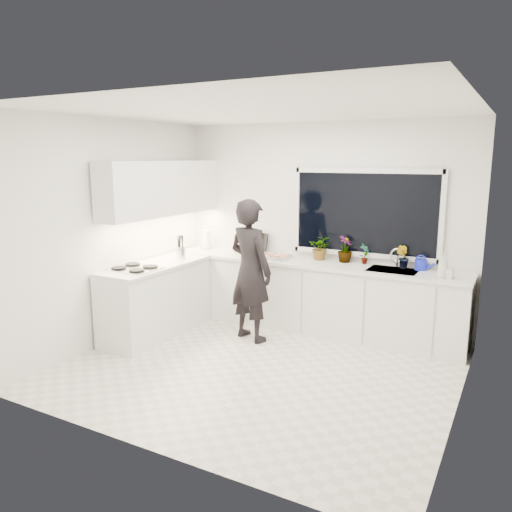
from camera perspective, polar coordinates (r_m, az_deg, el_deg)
The scene contains 25 objects.
floor at distance 5.52m, azimuth 0.24°, elevation -12.85°, with size 4.00×3.50×0.02m, color beige.
wall_back at distance 6.71m, azimuth 7.42°, elevation 3.47°, with size 4.00×0.02×2.70m, color white.
wall_left at distance 6.32m, azimuth -16.03°, elevation 2.65°, with size 0.02×3.50×2.70m, color white.
wall_right at distance 4.55m, azimuth 23.16°, elevation -1.03°, with size 0.02×3.50×2.70m, color white.
ceiling at distance 5.07m, azimuth 0.27°, elevation 16.50°, with size 4.00×3.50×0.02m, color white.
window at distance 6.46m, azimuth 12.34°, elevation 4.80°, with size 1.80×0.02×1.00m, color black.
base_cabinets_back at distance 6.61m, azimuth 6.25°, elevation -4.69°, with size 3.92×0.58×0.88m, color white.
base_cabinets_left at distance 6.54m, azimuth -11.30°, elevation -5.02°, with size 0.58×1.60×0.88m, color white.
countertop_back at distance 6.49m, azimuth 6.30°, elevation -0.80°, with size 3.94×0.62×0.04m, color silver.
countertop_left at distance 6.42m, azimuth -11.46°, elevation -1.08°, with size 0.62×1.60×0.04m, color silver.
upper_cabinets at distance 6.64m, azimuth -10.63°, elevation 7.63°, with size 0.34×2.10×0.70m, color white.
sink at distance 6.20m, azimuth 15.34°, elevation -2.00°, with size 0.58×0.42×0.14m, color silver.
faucet at distance 6.35m, azimuth 15.84°, elevation -0.22°, with size 0.03×0.03×0.22m, color silver.
stovetop at distance 6.17m, azimuth -13.70°, elevation -1.34°, with size 0.56×0.48×0.03m, color black.
person at distance 6.12m, azimuth -0.65°, elevation -1.66°, with size 0.64×0.42×1.76m, color black.
pizza_tray at distance 6.69m, azimuth 1.76°, elevation -0.06°, with size 0.49×0.36×0.03m, color silver.
pizza at distance 6.69m, azimuth 1.76°, elevation 0.08°, with size 0.45×0.32×0.01m, color red.
watering_can at distance 6.27m, azimuth 18.31°, elevation -0.94°, with size 0.14×0.14×0.13m, color #1522CE.
paper_towel_roll at distance 7.35m, azimuth -5.65°, elevation 1.82°, with size 0.11×0.11×0.26m, color white.
knife_block at distance 7.11m, azimuth -1.98°, elevation 1.38°, with size 0.13×0.10×0.22m, color #A1774B.
utensil_crock at distance 6.71m, azimuth -8.60°, elevation 0.41°, with size 0.13×0.13×0.16m, color #B8B8BD.
picture_frame_large at distance 7.04m, azimuth 0.62°, elevation 1.54°, with size 0.22×0.02×0.28m, color black.
picture_frame_small at distance 7.10m, azimuth -0.31°, elevation 1.70°, with size 0.25×0.02×0.30m, color black.
herb_plants at distance 6.50m, azimuth 9.50°, elevation 0.74°, with size 1.32×0.31×0.34m.
soap_bottles at distance 5.91m, azimuth 20.75°, elevation -1.20°, with size 0.20×0.14×0.28m.
Camera 1 is at (2.39, -4.44, 2.24)m, focal length 35.00 mm.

